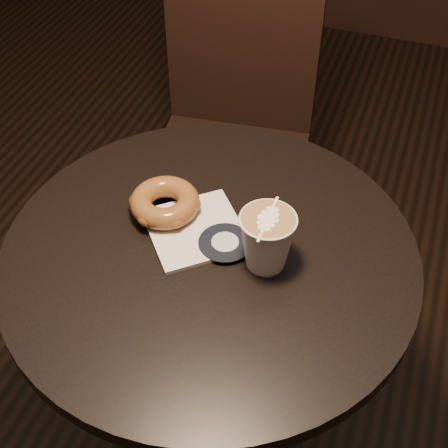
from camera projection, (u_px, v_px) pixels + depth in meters
The scene contains 5 objects.
cafe_table at pixel (211, 320), 1.18m from camera, with size 0.70×0.70×0.75m.
chair at pixel (235, 111), 1.65m from camera, with size 0.44×0.44×1.01m.
pastry_bag at pixel (196, 230), 1.07m from camera, with size 0.15×0.15×0.01m, color silver.
doughnut at pixel (165, 202), 1.08m from camera, with size 0.12×0.12×0.04m, color brown.
latte_cup at pixel (267, 241), 0.98m from camera, with size 0.09×0.09×0.10m, color silver, non-canonical shape.
Camera 1 is at (0.26, -0.66, 1.52)m, focal length 50.00 mm.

